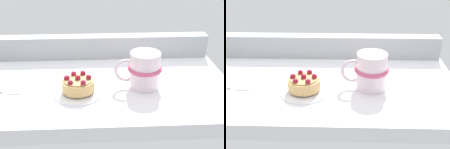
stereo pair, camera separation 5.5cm
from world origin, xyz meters
The scene contains 5 objects.
ground_plane centered at (0.00, 0.00, -1.95)cm, with size 72.11×40.04×3.90cm, color white.
window_rail_back centered at (0.00, 17.78, 3.57)cm, with size 70.67×4.49×7.14cm, color #9EA3A8.
dessert_plate centered at (-4.32, -5.44, 0.45)cm, with size 12.37×12.37×0.97cm.
raspberry_tart centered at (-4.33, -5.42, 2.59)cm, with size 8.05×8.05×4.10cm.
coffee_mug centered at (12.30, -2.74, 4.82)cm, with size 12.34×8.86×9.53cm.
Camera 1 is at (0.66, -69.76, 36.92)cm, focal length 47.12 mm.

